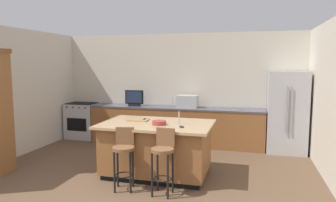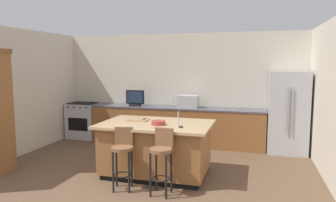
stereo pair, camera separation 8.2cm
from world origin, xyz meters
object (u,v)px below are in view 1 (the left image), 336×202
object	(u,v)px
kitchen_island	(157,148)
refrigerator	(287,112)
cell_phone	(182,127)
microwave	(188,101)
range_oven	(83,121)
bar_stool_left	(124,153)
cutting_board	(138,120)
tv_monitor	(134,99)
tv_remote	(145,119)
fruit_bowl	(159,123)
bar_stool_right	(163,155)

from	to	relation	value
kitchen_island	refrigerator	size ratio (longest dim) A/B	1.07
kitchen_island	cell_phone	xyz separation A→B (m)	(0.50, -0.23, 0.46)
kitchen_island	microwave	world-z (taller)	microwave
range_oven	bar_stool_left	world-z (taller)	bar_stool_left
cutting_board	cell_phone	bearing A→B (deg)	-22.93
microwave	tv_monitor	world-z (taller)	tv_monitor
bar_stool_left	cell_phone	xyz separation A→B (m)	(0.80, 0.53, 0.36)
tv_monitor	cell_phone	world-z (taller)	tv_monitor
range_oven	tv_remote	distance (m)	3.14
refrigerator	microwave	xyz separation A→B (m)	(-2.24, 0.04, 0.16)
microwave	fruit_bowl	xyz separation A→B (m)	(-0.03, -2.30, -0.10)
tv_remote	kitchen_island	bearing A→B (deg)	-45.34
kitchen_island	fruit_bowl	bearing A→B (deg)	-58.68
range_oven	cutting_board	bearing A→B (deg)	-40.82
bar_stool_right	tv_remote	world-z (taller)	bar_stool_right
tv_monitor	refrigerator	bearing A→B (deg)	0.18
microwave	cell_phone	bearing A→B (deg)	-80.82
refrigerator	microwave	size ratio (longest dim) A/B	3.77
kitchen_island	bar_stool_right	xyz separation A→B (m)	(0.34, -0.78, 0.12)
bar_stool_left	cell_phone	distance (m)	1.02
kitchen_island	microwave	size ratio (longest dim) A/B	4.04
range_oven	cell_phone	xyz separation A→B (m)	(3.22, -2.39, 0.47)
bar_stool_left	bar_stool_right	bearing A→B (deg)	-14.98
kitchen_island	tv_monitor	bearing A→B (deg)	120.35
refrigerator	bar_stool_left	size ratio (longest dim) A/B	1.87
microwave	tv_monitor	distance (m)	1.35
refrigerator	bar_stool_right	bearing A→B (deg)	-124.81
refrigerator	range_oven	bearing A→B (deg)	179.55
microwave	bar_stool_left	xyz separation A→B (m)	(-0.42, -2.92, -0.49)
kitchen_island	bar_stool_right	distance (m)	0.86
fruit_bowl	cell_phone	bearing A→B (deg)	-12.45
bar_stool_left	microwave	bearing A→B (deg)	69.00
bar_stool_right	kitchen_island	bearing A→B (deg)	116.09
cutting_board	microwave	bearing A→B (deg)	75.80
microwave	tv_monitor	bearing A→B (deg)	-177.80
bar_stool_right	cell_phone	size ratio (longest dim) A/B	6.65
cell_phone	fruit_bowl	bearing A→B (deg)	150.54
tv_monitor	bar_stool_left	world-z (taller)	tv_monitor
microwave	cutting_board	xyz separation A→B (m)	(-0.51, -2.01, -0.12)
range_oven	tv_monitor	world-z (taller)	tv_monitor
microwave	fruit_bowl	world-z (taller)	microwave
range_oven	tv_monitor	xyz separation A→B (m)	(1.49, -0.05, 0.63)
refrigerator	microwave	bearing A→B (deg)	178.96
refrigerator	cell_phone	size ratio (longest dim) A/B	12.06
bar_stool_left	cell_phone	world-z (taller)	bar_stool_left
bar_stool_right	cutting_board	bearing A→B (deg)	130.98
tv_remote	refrigerator	bearing A→B (deg)	26.48
kitchen_island	range_oven	world-z (taller)	range_oven
kitchen_island	tv_monitor	distance (m)	2.52
bar_stool_left	bar_stool_right	world-z (taller)	bar_stool_right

